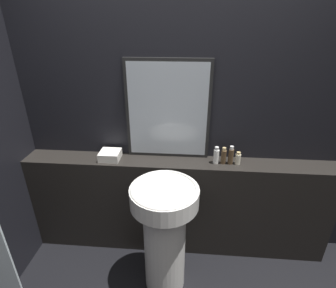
# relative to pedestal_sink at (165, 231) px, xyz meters

# --- Properties ---
(wall_back) EXTENTS (8.00, 0.06, 2.50)m
(wall_back) POSITION_rel_pedestal_sink_xyz_m (0.08, 0.57, 0.70)
(wall_back) COLOR black
(wall_back) RESTS_ON ground_plane
(vanity_counter) EXTENTS (2.61, 0.23, 0.91)m
(vanity_counter) POSITION_rel_pedestal_sink_xyz_m (0.08, 0.42, -0.09)
(vanity_counter) COLOR black
(vanity_counter) RESTS_ON ground_plane
(pedestal_sink) EXTENTS (0.48, 0.48, 0.94)m
(pedestal_sink) POSITION_rel_pedestal_sink_xyz_m (0.00, 0.00, 0.00)
(pedestal_sink) COLOR silver
(pedestal_sink) RESTS_ON ground_plane
(mirror) EXTENTS (0.68, 0.03, 0.81)m
(mirror) POSITION_rel_pedestal_sink_xyz_m (-0.02, 0.52, 0.77)
(mirror) COLOR black
(mirror) RESTS_ON vanity_counter
(towel_stack) EXTENTS (0.17, 0.16, 0.07)m
(towel_stack) POSITION_rel_pedestal_sink_xyz_m (-0.50, 0.42, 0.39)
(towel_stack) COLOR silver
(towel_stack) RESTS_ON vanity_counter
(shampoo_bottle) EXTENTS (0.04, 0.04, 0.15)m
(shampoo_bottle) POSITION_rel_pedestal_sink_xyz_m (0.38, 0.42, 0.43)
(shampoo_bottle) COLOR white
(shampoo_bottle) RESTS_ON vanity_counter
(conditioner_bottle) EXTENTS (0.04, 0.04, 0.14)m
(conditioner_bottle) POSITION_rel_pedestal_sink_xyz_m (0.44, 0.42, 0.43)
(conditioner_bottle) COLOR #4C3823
(conditioner_bottle) RESTS_ON vanity_counter
(lotion_bottle) EXTENTS (0.04, 0.04, 0.16)m
(lotion_bottle) POSITION_rel_pedestal_sink_xyz_m (0.50, 0.42, 0.43)
(lotion_bottle) COLOR #4C3823
(lotion_bottle) RESTS_ON vanity_counter
(body_wash_bottle) EXTENTS (0.04, 0.04, 0.11)m
(body_wash_bottle) POSITION_rel_pedestal_sink_xyz_m (0.56, 0.42, 0.41)
(body_wash_bottle) COLOR beige
(body_wash_bottle) RESTS_ON vanity_counter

